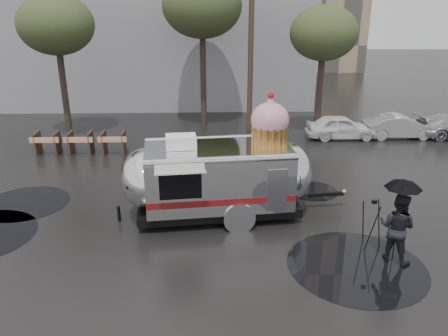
{
  "coord_description": "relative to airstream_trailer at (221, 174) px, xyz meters",
  "views": [
    {
      "loc": [
        0.38,
        -9.25,
        6.36
      ],
      "look_at": [
        0.78,
        3.49,
        1.61
      ],
      "focal_mm": 35.0,
      "sensor_mm": 36.0,
      "label": 1
    }
  ],
  "objects": [
    {
      "name": "tree_right",
      "position": [
        5.32,
        9.5,
        3.64
      ],
      "size": [
        3.36,
        3.36,
        6.42
      ],
      "color": "#382D26",
      "rests_on": "ground"
    },
    {
      "name": "utility_pole",
      "position": [
        1.82,
        10.5,
        3.2
      ],
      "size": [
        1.6,
        0.28,
        9.0
      ],
      "color": "#473323",
      "rests_on": "ground"
    },
    {
      "name": "barricade_row",
      "position": [
        -6.23,
        6.47,
        -0.89
      ],
      "size": [
        4.3,
        0.8,
        1.0
      ],
      "color": "#473323",
      "rests_on": "ground"
    },
    {
      "name": "puddles",
      "position": [
        -2.38,
        -1.03,
        -1.41
      ],
      "size": [
        14.22,
        7.64,
        0.01
      ],
      "color": "black",
      "rests_on": "ground"
    },
    {
      "name": "umbrella_black",
      "position": [
        4.51,
        -2.83,
        0.52
      ],
      "size": [
        1.13,
        1.13,
        2.32
      ],
      "color": "black",
      "rests_on": "ground"
    },
    {
      "name": "tree_mid",
      "position": [
        -0.68,
        11.5,
        4.92
      ],
      "size": [
        4.2,
        4.2,
        8.03
      ],
      "color": "#382D26",
      "rests_on": "ground"
    },
    {
      "name": "ground",
      "position": [
        -0.68,
        -3.5,
        -1.42
      ],
      "size": [
        120.0,
        120.0,
        0.0
      ],
      "primitive_type": "plane",
      "color": "black",
      "rests_on": "ground"
    },
    {
      "name": "parked_cars",
      "position": [
        11.11,
        8.5,
        -0.7
      ],
      "size": [
        13.2,
        1.9,
        1.5
      ],
      "color": "silver",
      "rests_on": "ground"
    },
    {
      "name": "grey_building",
      "position": [
        -4.68,
        20.5,
        5.08
      ],
      "size": [
        22.0,
        12.0,
        13.0
      ],
      "primitive_type": "cube",
      "color": "gray",
      "rests_on": "ground"
    },
    {
      "name": "tree_left",
      "position": [
        -7.68,
        9.5,
        4.07
      ],
      "size": [
        3.64,
        3.64,
        6.95
      ],
      "color": "#382D26",
      "rests_on": "ground"
    },
    {
      "name": "airstream_trailer",
      "position": [
        0.0,
        0.0,
        0.0
      ],
      "size": [
        7.47,
        3.33,
        4.04
      ],
      "rotation": [
        0.0,
        0.0,
        0.11
      ],
      "color": "silver",
      "rests_on": "ground"
    },
    {
      "name": "tripod",
      "position": [
        4.12,
        -2.13,
        -0.58
      ],
      "size": [
        0.58,
        0.58,
        1.44
      ],
      "rotation": [
        0.0,
        0.0,
        0.28
      ],
      "color": "black",
      "rests_on": "ground"
    },
    {
      "name": "person_right",
      "position": [
        4.51,
        -2.83,
        -0.46
      ],
      "size": [
        1.03,
        0.99,
        1.92
      ],
      "primitive_type": "imported",
      "rotation": [
        0.0,
        0.0,
        2.42
      ],
      "color": "black",
      "rests_on": "ground"
    }
  ]
}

